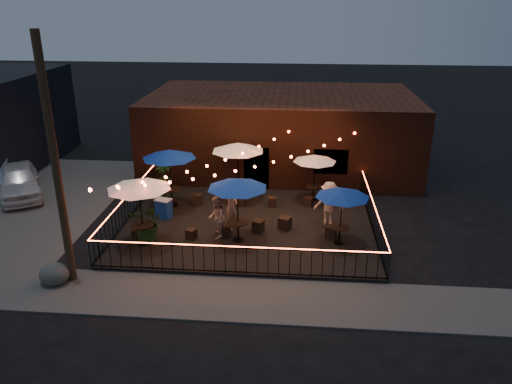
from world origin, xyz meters
TOP-DOWN VIEW (x-y plane):
  - ground at (0.00, 0.00)m, footprint 110.00×110.00m
  - patio at (0.00, 2.00)m, footprint 10.00×8.00m
  - sidewalk at (0.00, -3.25)m, footprint 18.00×2.50m
  - brick_building at (1.00, 9.99)m, footprint 14.00×8.00m
  - utility_pole at (-5.40, -2.60)m, footprint 0.26×0.26m
  - fence_front at (0.00, -2.00)m, footprint 10.00×0.04m
  - fence_left at (-5.00, 2.00)m, footprint 0.04×8.00m
  - fence_right at (5.00, 2.00)m, footprint 0.04×8.00m
  - festoon_lights at (-1.01, 1.70)m, footprint 10.02×8.72m
  - cafe_table_0 at (-3.72, -0.11)m, footprint 2.40×2.40m
  - cafe_table_1 at (-3.55, 3.59)m, footprint 2.38×2.38m
  - cafe_table_2 at (-0.22, 0.48)m, footprint 2.99×2.99m
  - cafe_table_3 at (-0.72, 4.74)m, footprint 3.00×3.00m
  - cafe_table_4 at (3.60, 0.56)m, footprint 2.22×2.22m
  - cafe_table_5 at (2.71, 4.80)m, footprint 2.18×2.18m
  - bistro_chair_0 at (-4.09, 0.25)m, footprint 0.37×0.37m
  - bistro_chair_1 at (-2.02, 0.44)m, footprint 0.44×0.44m
  - bistro_chair_2 at (-3.65, 3.26)m, footprint 0.40×0.40m
  - bistro_chair_3 at (-2.46, 3.83)m, footprint 0.43×0.43m
  - bistro_chair_4 at (-0.77, 0.83)m, footprint 0.47×0.47m
  - bistro_chair_5 at (0.48, 1.32)m, footprint 0.51×0.51m
  - bistro_chair_6 at (-0.44, 3.86)m, footprint 0.50×0.50m
  - bistro_chair_7 at (0.88, 3.89)m, footprint 0.35×0.35m
  - bistro_chair_8 at (1.52, 1.60)m, footprint 0.57×0.57m
  - bistro_chair_9 at (3.31, 1.06)m, footprint 0.47×0.47m
  - bistro_chair_10 at (2.49, 4.05)m, footprint 0.43×0.43m
  - bistro_chair_11 at (3.72, 4.57)m, footprint 0.46×0.46m
  - patron_a at (-0.61, 1.57)m, footprint 0.60×0.77m
  - patron_b at (-1.06, 0.66)m, footprint 0.69×0.85m
  - patron_c at (3.25, 2.16)m, footprint 1.24×0.77m
  - potted_shrub_a at (-3.57, 0.10)m, footprint 1.64×1.51m
  - potted_shrub_b at (-4.04, 3.49)m, footprint 0.96×0.86m
  - potted_shrub_c at (-4.32, 5.30)m, footprint 0.84×0.84m
  - cooler at (-3.56, 2.26)m, footprint 0.74×0.63m
  - boulder at (-5.87, -2.89)m, footprint 1.03×0.91m
  - car_white at (-11.07, 4.48)m, footprint 3.81×4.72m

SIDE VIEW (x-z plane):
  - ground at x=0.00m, z-range 0.00..0.00m
  - sidewalk at x=0.00m, z-range 0.00..0.05m
  - patio at x=0.00m, z-range 0.00..0.15m
  - bistro_chair_1 at x=-2.02m, z-range 0.15..0.55m
  - bistro_chair_10 at x=2.49m, z-range 0.15..0.55m
  - bistro_chair_7 at x=0.88m, z-range 0.15..0.57m
  - bistro_chair_4 at x=-0.77m, z-range 0.15..0.57m
  - bistro_chair_0 at x=-4.09m, z-range 0.15..0.57m
  - boulder at x=-5.87m, z-range 0.00..0.73m
  - bistro_chair_2 at x=-3.65m, z-range 0.15..0.58m
  - bistro_chair_3 at x=-2.46m, z-range 0.15..0.60m
  - bistro_chair_5 at x=0.48m, z-range 0.15..0.60m
  - bistro_chair_9 at x=3.31m, z-range 0.15..0.60m
  - bistro_chair_6 at x=-0.44m, z-range 0.15..0.61m
  - bistro_chair_11 at x=3.72m, z-range 0.15..0.61m
  - bistro_chair_8 at x=1.52m, z-range 0.15..0.66m
  - cooler at x=-3.56m, z-range 0.16..0.99m
  - fence_front at x=0.00m, z-range 0.14..1.18m
  - fence_left at x=-5.00m, z-range 0.14..1.18m
  - fence_right at x=5.00m, z-range 0.14..1.18m
  - car_white at x=-11.07m, z-range 0.00..1.51m
  - potted_shrub_c at x=-4.32m, z-range 0.15..1.58m
  - potted_shrub_b at x=-4.04m, z-range 0.15..1.60m
  - potted_shrub_a at x=-3.57m, z-range 0.15..1.67m
  - patron_b at x=-1.06m, z-range 0.15..1.81m
  - patron_c at x=3.25m, z-range 0.15..2.00m
  - patron_a at x=-0.61m, z-range 0.15..2.03m
  - brick_building at x=1.00m, z-range 0.00..4.00m
  - cafe_table_5 at x=2.71m, z-range 1.03..3.18m
  - cafe_table_4 at x=3.60m, z-range 1.06..3.26m
  - cafe_table_2 at x=-0.22m, z-range 1.18..3.66m
  - cafe_table_1 at x=-3.55m, z-range 1.21..3.79m
  - cafe_table_0 at x=-3.72m, z-range 1.22..3.80m
  - festoon_lights at x=-1.01m, z-range 1.86..3.18m
  - cafe_table_3 at x=-0.72m, z-range 1.23..3.86m
  - utility_pole at x=-5.40m, z-range 0.00..8.00m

